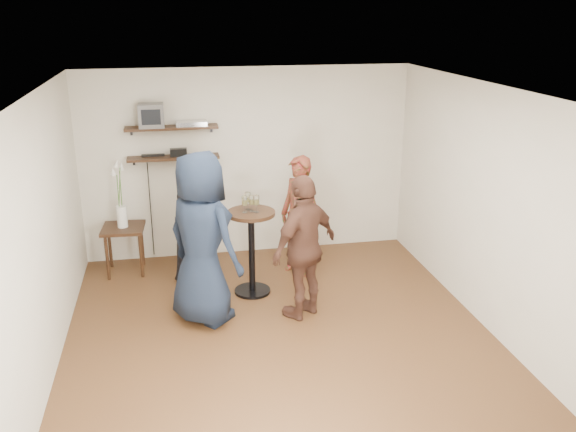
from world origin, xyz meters
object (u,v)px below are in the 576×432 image
(crt_monitor, at_px, (151,115))
(side_table, at_px, (124,234))
(person_plaid, at_px, (299,216))
(person_dark, at_px, (199,217))
(drinks_table, at_px, (252,241))
(dvd_deck, at_px, (191,123))
(person_navy, at_px, (202,239))
(person_brown, at_px, (305,247))
(radio, at_px, (178,152))

(crt_monitor, xyz_separation_m, side_table, (-0.45, -0.31, -1.49))
(side_table, bearing_deg, person_plaid, -11.03)
(person_dark, bearing_deg, side_table, 118.27)
(drinks_table, bearing_deg, dvd_deck, 115.82)
(person_navy, bearing_deg, person_dark, -44.76)
(crt_monitor, relative_size, side_table, 0.50)
(person_brown, bearing_deg, radio, -92.44)
(dvd_deck, bearing_deg, crt_monitor, 180.00)
(drinks_table, relative_size, person_dark, 0.65)
(crt_monitor, bearing_deg, person_plaid, -22.60)
(radio, xyz_separation_m, person_brown, (1.29, -1.92, -0.69))
(dvd_deck, bearing_deg, drinks_table, -64.18)
(radio, height_order, drinks_table, radio)
(side_table, distance_m, person_dark, 1.06)
(person_plaid, bearing_deg, person_dark, -130.86)
(drinks_table, xyz_separation_m, person_navy, (-0.62, -0.58, 0.29))
(drinks_table, relative_size, person_plaid, 0.67)
(side_table, height_order, drinks_table, drinks_table)
(crt_monitor, relative_size, radio, 1.45)
(drinks_table, distance_m, person_brown, 0.86)
(radio, relative_size, side_table, 0.35)
(side_table, distance_m, person_plaid, 2.30)
(radio, height_order, person_navy, person_navy)
(side_table, bearing_deg, person_brown, -38.02)
(side_table, bearing_deg, crt_monitor, 34.26)
(dvd_deck, distance_m, person_dark, 1.25)
(radio, relative_size, person_plaid, 0.14)
(person_brown, bearing_deg, drinks_table, -90.00)
(person_dark, bearing_deg, drinks_table, -90.00)
(drinks_table, bearing_deg, person_navy, -136.77)
(drinks_table, distance_m, person_plaid, 0.85)
(dvd_deck, xyz_separation_m, person_navy, (-0.02, -1.81, -0.93))
(radio, height_order, person_dark, person_dark)
(drinks_table, xyz_separation_m, person_brown, (0.50, -0.68, 0.15))
(dvd_deck, bearing_deg, person_plaid, -30.11)
(side_table, height_order, person_plaid, person_plaid)
(dvd_deck, height_order, person_brown, dvd_deck)
(crt_monitor, distance_m, person_navy, 2.15)
(drinks_table, bearing_deg, person_plaid, 35.42)
(dvd_deck, relative_size, person_brown, 0.24)
(crt_monitor, bearing_deg, drinks_table, -48.23)
(radio, xyz_separation_m, drinks_table, (0.79, -1.24, -0.84))
(dvd_deck, relative_size, person_dark, 0.25)
(crt_monitor, bearing_deg, person_dark, -50.25)
(radio, relative_size, drinks_table, 0.21)
(dvd_deck, distance_m, person_navy, 2.04)
(person_plaid, relative_size, person_navy, 0.81)
(dvd_deck, relative_size, side_table, 0.63)
(person_plaid, bearing_deg, crt_monitor, -148.03)
(crt_monitor, distance_m, drinks_table, 2.13)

